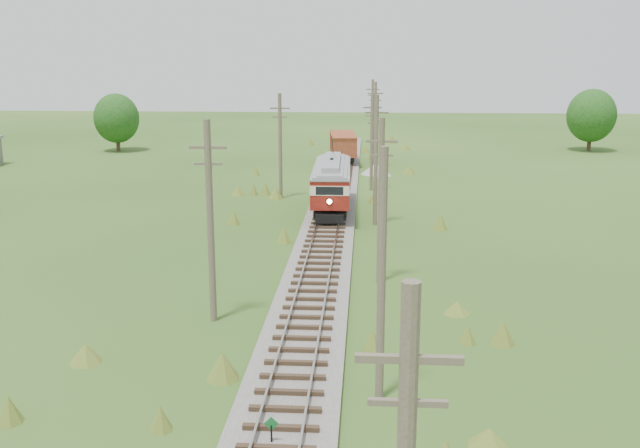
# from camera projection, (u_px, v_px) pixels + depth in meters

# --- Properties ---
(railbed_main) EXTENTS (3.60, 96.00, 0.57)m
(railbed_main) POSITION_uv_depth(u_px,v_px,m) (331.00, 212.00, 53.08)
(railbed_main) COLOR #605B54
(railbed_main) RESTS_ON ground
(switch_marker) EXTENTS (0.45, 0.06, 1.08)m
(switch_marker) POSITION_uv_depth(u_px,v_px,m) (271.00, 430.00, 21.45)
(switch_marker) COLOR black
(switch_marker) RESTS_ON ground
(streetcar) EXTENTS (2.95, 11.66, 5.30)m
(streetcar) POSITION_uv_depth(u_px,v_px,m) (332.00, 180.00, 53.05)
(streetcar) COLOR black
(streetcar) RESTS_ON ground
(gondola) EXTENTS (3.25, 8.28, 2.69)m
(gondola) POSITION_uv_depth(u_px,v_px,m) (343.00, 145.00, 77.53)
(gondola) COLOR black
(gondola) RESTS_ON ground
(gravel_pile) EXTENTS (3.02, 3.20, 1.10)m
(gravel_pile) POSITION_uv_depth(u_px,v_px,m) (377.00, 169.00, 70.75)
(gravel_pile) COLOR gray
(gravel_pile) RESTS_ON ground
(utility_pole_r_1) EXTENTS (0.30, 0.30, 8.80)m
(utility_pole_r_1) POSITION_uv_depth(u_px,v_px,m) (381.00, 278.00, 23.76)
(utility_pole_r_1) COLOR brown
(utility_pole_r_1) RESTS_ON ground
(utility_pole_r_2) EXTENTS (1.60, 0.30, 8.60)m
(utility_pole_r_2) POSITION_uv_depth(u_px,v_px,m) (381.00, 200.00, 36.36)
(utility_pole_r_2) COLOR brown
(utility_pole_r_2) RESTS_ON ground
(utility_pole_r_3) EXTENTS (1.60, 0.30, 9.00)m
(utility_pole_r_3) POSITION_uv_depth(u_px,v_px,m) (376.00, 159.00, 48.93)
(utility_pole_r_3) COLOR brown
(utility_pole_r_3) RESTS_ON ground
(utility_pole_r_4) EXTENTS (1.60, 0.30, 8.40)m
(utility_pole_r_4) POSITION_uv_depth(u_px,v_px,m) (372.00, 141.00, 61.63)
(utility_pole_r_4) COLOR brown
(utility_pole_r_4) RESTS_ON ground
(utility_pole_r_5) EXTENTS (1.60, 0.30, 8.90)m
(utility_pole_r_5) POSITION_uv_depth(u_px,v_px,m) (375.00, 124.00, 74.17)
(utility_pole_r_5) COLOR brown
(utility_pole_r_5) RESTS_ON ground
(utility_pole_r_6) EXTENTS (1.60, 0.30, 8.70)m
(utility_pole_r_6) POSITION_uv_depth(u_px,v_px,m) (372.00, 115.00, 86.82)
(utility_pole_r_6) COLOR brown
(utility_pole_r_6) RESTS_ON ground
(utility_pole_l_a) EXTENTS (1.60, 0.30, 9.00)m
(utility_pole_l_a) POSITION_uv_depth(u_px,v_px,m) (210.00, 220.00, 30.96)
(utility_pole_l_a) COLOR brown
(utility_pole_l_a) RESTS_ON ground
(utility_pole_l_b) EXTENTS (1.60, 0.30, 8.60)m
(utility_pole_l_b) POSITION_uv_depth(u_px,v_px,m) (280.00, 145.00, 58.20)
(utility_pole_l_b) COLOR brown
(utility_pole_l_b) RESTS_ON ground
(tree_mid_a) EXTENTS (5.46, 5.46, 7.03)m
(tree_mid_a) POSITION_uv_depth(u_px,v_px,m) (116.00, 118.00, 86.96)
(tree_mid_a) COLOR #38281C
(tree_mid_a) RESTS_ON ground
(tree_mid_b) EXTENTS (5.88, 5.88, 7.57)m
(tree_mid_b) POSITION_uv_depth(u_px,v_px,m) (591.00, 116.00, 87.10)
(tree_mid_b) COLOR #38281C
(tree_mid_b) RESTS_ON ground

